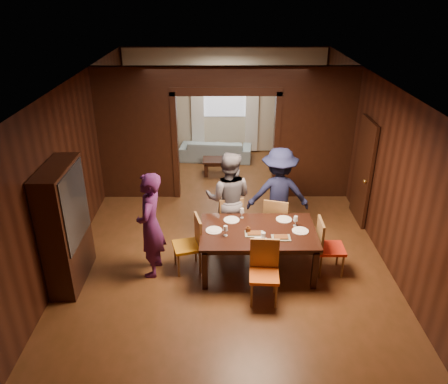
{
  "coord_description": "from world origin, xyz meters",
  "views": [
    {
      "loc": [
        -0.09,
        -7.39,
        4.44
      ],
      "look_at": [
        -0.05,
        -0.4,
        1.05
      ],
      "focal_mm": 35.0,
      "sensor_mm": 36.0,
      "label": 1
    }
  ],
  "objects_px": {
    "person_purple": "(150,225)",
    "person_grey": "(229,199)",
    "person_navy": "(279,194)",
    "chair_near": "(264,274)",
    "chair_far_r": "(277,220)",
    "hutch": "(65,226)",
    "chair_left": "(187,244)",
    "dining_table": "(257,250)",
    "chair_far_l": "(229,218)",
    "sofa": "(216,150)",
    "chair_right": "(331,247)",
    "coffee_table": "(219,167)"
  },
  "relations": [
    {
      "from": "sofa",
      "to": "chair_far_l",
      "type": "relative_size",
      "value": 1.98
    },
    {
      "from": "chair_right",
      "to": "hutch",
      "type": "bearing_deg",
      "value": 93.42
    },
    {
      "from": "chair_right",
      "to": "chair_far_l",
      "type": "xyz_separation_m",
      "value": [
        -1.67,
        0.98,
        0.0
      ]
    },
    {
      "from": "coffee_table",
      "to": "chair_far_l",
      "type": "height_order",
      "value": "chair_far_l"
    },
    {
      "from": "person_navy",
      "to": "chair_right",
      "type": "height_order",
      "value": "person_navy"
    },
    {
      "from": "chair_near",
      "to": "hutch",
      "type": "relative_size",
      "value": 0.48
    },
    {
      "from": "person_navy",
      "to": "dining_table",
      "type": "height_order",
      "value": "person_navy"
    },
    {
      "from": "person_navy",
      "to": "chair_far_l",
      "type": "bearing_deg",
      "value": 11.15
    },
    {
      "from": "person_navy",
      "to": "chair_near",
      "type": "bearing_deg",
      "value": 78.04
    },
    {
      "from": "person_grey",
      "to": "chair_far_l",
      "type": "bearing_deg",
      "value": -122.86
    },
    {
      "from": "person_purple",
      "to": "sofa",
      "type": "xyz_separation_m",
      "value": [
        0.99,
        5.16,
        -0.62
      ]
    },
    {
      "from": "person_navy",
      "to": "dining_table",
      "type": "relative_size",
      "value": 0.94
    },
    {
      "from": "person_navy",
      "to": "chair_far_r",
      "type": "xyz_separation_m",
      "value": [
        -0.04,
        -0.26,
        -0.41
      ]
    },
    {
      "from": "coffee_table",
      "to": "hutch",
      "type": "xyz_separation_m",
      "value": [
        -2.37,
        -4.33,
        0.8
      ]
    },
    {
      "from": "person_grey",
      "to": "chair_left",
      "type": "relative_size",
      "value": 1.84
    },
    {
      "from": "coffee_table",
      "to": "chair_left",
      "type": "bearing_deg",
      "value": -97.17
    },
    {
      "from": "sofa",
      "to": "dining_table",
      "type": "xyz_separation_m",
      "value": [
        0.75,
        -5.1,
        0.1
      ]
    },
    {
      "from": "chair_near",
      "to": "coffee_table",
      "type": "bearing_deg",
      "value": 101.87
    },
    {
      "from": "person_purple",
      "to": "chair_far_l",
      "type": "xyz_separation_m",
      "value": [
        1.28,
        0.97,
        -0.41
      ]
    },
    {
      "from": "chair_far_l",
      "to": "dining_table",
      "type": "bearing_deg",
      "value": 104.66
    },
    {
      "from": "person_purple",
      "to": "sofa",
      "type": "bearing_deg",
      "value": 174.24
    },
    {
      "from": "person_purple",
      "to": "dining_table",
      "type": "distance_m",
      "value": 1.82
    },
    {
      "from": "person_purple",
      "to": "dining_table",
      "type": "relative_size",
      "value": 0.95
    },
    {
      "from": "person_purple",
      "to": "chair_left",
      "type": "distance_m",
      "value": 0.7
    },
    {
      "from": "person_grey",
      "to": "coffee_table",
      "type": "relative_size",
      "value": 2.23
    },
    {
      "from": "person_navy",
      "to": "sofa",
      "type": "xyz_separation_m",
      "value": [
        -1.2,
        4.02,
        -0.61
      ]
    },
    {
      "from": "person_purple",
      "to": "person_grey",
      "type": "bearing_deg",
      "value": 132.17
    },
    {
      "from": "dining_table",
      "to": "chair_right",
      "type": "distance_m",
      "value": 1.21
    },
    {
      "from": "person_navy",
      "to": "sofa",
      "type": "bearing_deg",
      "value": -72.8
    },
    {
      "from": "person_navy",
      "to": "chair_near",
      "type": "xyz_separation_m",
      "value": [
        -0.42,
        -1.88,
        -0.41
      ]
    },
    {
      "from": "chair_right",
      "to": "chair_near",
      "type": "bearing_deg",
      "value": 122.98
    },
    {
      "from": "person_purple",
      "to": "chair_left",
      "type": "relative_size",
      "value": 1.85
    },
    {
      "from": "chair_far_r",
      "to": "hutch",
      "type": "height_order",
      "value": "hutch"
    },
    {
      "from": "person_navy",
      "to": "chair_far_l",
      "type": "relative_size",
      "value": 1.84
    },
    {
      "from": "person_navy",
      "to": "sofa",
      "type": "height_order",
      "value": "person_navy"
    },
    {
      "from": "chair_far_r",
      "to": "chair_far_l",
      "type": "bearing_deg",
      "value": 10.59
    },
    {
      "from": "person_grey",
      "to": "chair_near",
      "type": "xyz_separation_m",
      "value": [
        0.51,
        -1.7,
        -0.41
      ]
    },
    {
      "from": "person_purple",
      "to": "person_navy",
      "type": "bearing_deg",
      "value": 122.59
    },
    {
      "from": "person_grey",
      "to": "chair_right",
      "type": "xyz_separation_m",
      "value": [
        1.68,
        -0.96,
        -0.41
      ]
    },
    {
      "from": "dining_table",
      "to": "chair_far_l",
      "type": "xyz_separation_m",
      "value": [
        -0.46,
        0.91,
        0.1
      ]
    },
    {
      "from": "person_purple",
      "to": "sofa",
      "type": "distance_m",
      "value": 5.29
    },
    {
      "from": "dining_table",
      "to": "coffee_table",
      "type": "height_order",
      "value": "dining_table"
    },
    {
      "from": "sofa",
      "to": "chair_far_r",
      "type": "height_order",
      "value": "chair_far_r"
    },
    {
      "from": "chair_far_r",
      "to": "chair_near",
      "type": "bearing_deg",
      "value": 93.18
    },
    {
      "from": "coffee_table",
      "to": "chair_far_r",
      "type": "xyz_separation_m",
      "value": [
        1.08,
        -3.26,
        0.28
      ]
    },
    {
      "from": "chair_near",
      "to": "hutch",
      "type": "bearing_deg",
      "value": 173.53
    },
    {
      "from": "person_grey",
      "to": "hutch",
      "type": "relative_size",
      "value": 0.89
    },
    {
      "from": "chair_right",
      "to": "hutch",
      "type": "distance_m",
      "value": 4.28
    },
    {
      "from": "chair_far_l",
      "to": "person_purple",
      "type": "bearing_deg",
      "value": 24.92
    },
    {
      "from": "person_navy",
      "to": "chair_left",
      "type": "height_order",
      "value": "person_navy"
    }
  ]
}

